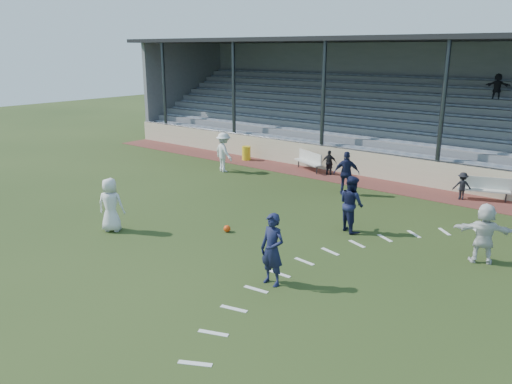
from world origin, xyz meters
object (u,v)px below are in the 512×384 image
Objects in this scene: bench_right at (485,187)px; player_navy_lead at (272,250)px; trash_bin at (246,153)px; bench_left at (309,159)px; football at (227,229)px; player_white_lead at (111,205)px.

bench_right is 11.79m from player_navy_lead.
trash_bin is at bearing 134.76° from player_navy_lead.
bench_right is (8.50, 0.12, 0.00)m from bench_left.
trash_bin is 11.41m from football.
player_white_lead is at bearing -146.98° from bench_right.
football is (-5.79, -9.41, -0.47)m from bench_right.
player_white_lead is (-8.95, -11.77, 0.34)m from bench_right.
bench_left reaches higher than trash_bin.
player_navy_lead reaches higher than bench_left.
bench_left is 2.59× the size of trash_bin.
bench_left is 9.69m from football.
bench_right reaches higher than football.
football is 0.12× the size of player_navy_lead.
player_white_lead reaches higher than trash_bin.
player_navy_lead is (-2.23, -11.57, 0.40)m from bench_right.
trash_bin is 12.09m from player_white_lead.
bench_left is at bearing 1.73° from trash_bin.
player_navy_lead reaches higher than football.
bench_right is 14.79m from player_white_lead.
football is (2.71, -9.29, -0.47)m from bench_left.
player_navy_lead is (3.56, -2.16, 0.86)m from football.
player_white_lead is at bearing -72.56° from trash_bin.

